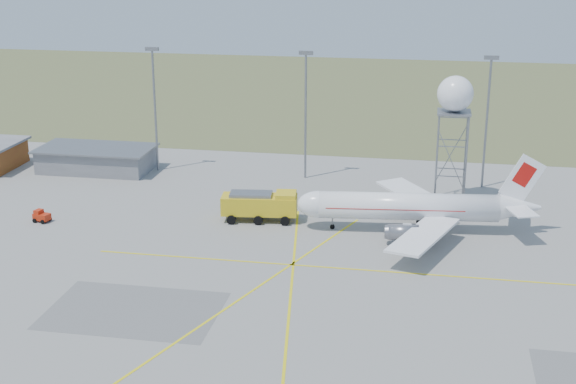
% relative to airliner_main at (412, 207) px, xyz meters
% --- Properties ---
extents(grass_strip, '(400.00, 120.00, 0.03)m').
position_rel_airliner_main_xyz_m(grass_strip, '(-7.83, 95.75, -3.33)').
color(grass_strip, '#4E5C32').
rests_on(grass_strip, ground).
extents(building_grey, '(19.00, 10.00, 3.90)m').
position_rel_airliner_main_xyz_m(building_grey, '(-52.83, 19.75, -1.37)').
color(building_grey, gray).
rests_on(building_grey, ground).
extents(mast_a, '(2.20, 0.50, 20.50)m').
position_rel_airliner_main_xyz_m(mast_a, '(-42.83, 21.75, 8.73)').
color(mast_a, slate).
rests_on(mast_a, ground).
extents(mast_b, '(2.20, 0.50, 20.50)m').
position_rel_airliner_main_xyz_m(mast_b, '(-17.83, 21.75, 8.73)').
color(mast_b, slate).
rests_on(mast_b, ground).
extents(mast_c, '(2.20, 0.50, 20.50)m').
position_rel_airliner_main_xyz_m(mast_c, '(10.17, 21.75, 8.73)').
color(mast_c, slate).
rests_on(mast_c, ground).
extents(airliner_main, '(32.05, 31.01, 10.91)m').
position_rel_airliner_main_xyz_m(airliner_main, '(0.00, 0.00, 0.00)').
color(airliner_main, white).
rests_on(airliner_main, ground).
extents(radar_tower, '(5.15, 5.15, 18.65)m').
position_rel_airliner_main_xyz_m(radar_tower, '(5.01, 13.72, 7.12)').
color(radar_tower, slate).
rests_on(radar_tower, ground).
extents(fire_truck, '(10.64, 5.09, 4.12)m').
position_rel_airliner_main_xyz_m(fire_truck, '(-20.48, 0.46, -1.36)').
color(fire_truck, gold).
rests_on(fire_truck, ground).
extents(baggage_tug, '(2.43, 2.14, 1.67)m').
position_rel_airliner_main_xyz_m(baggage_tug, '(-50.11, -5.48, -2.71)').
color(baggage_tug, '#B5240C').
rests_on(baggage_tug, ground).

